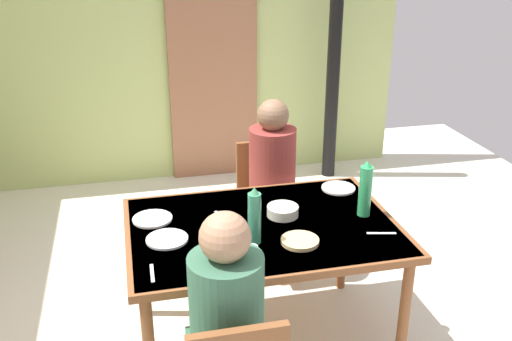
{
  "coord_description": "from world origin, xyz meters",
  "views": [
    {
      "loc": [
        -0.26,
        -2.52,
        2.19
      ],
      "look_at": [
        0.38,
        0.24,
        1.0
      ],
      "focal_mm": 40.66,
      "sensor_mm": 36.0,
      "label": 1
    }
  ],
  "objects_px": {
    "person_far_diner": "(273,166)",
    "serving_bowl_center": "(283,211)",
    "person_near_diner": "(226,310)",
    "water_bottle_green_near": "(254,217)",
    "water_bottle_green_far": "(365,190)",
    "dining_table": "(262,237)",
    "chair_far_diner": "(267,198)"
  },
  "relations": [
    {
      "from": "chair_far_diner",
      "to": "water_bottle_green_far",
      "type": "height_order",
      "value": "water_bottle_green_far"
    },
    {
      "from": "person_near_diner",
      "to": "person_far_diner",
      "type": "distance_m",
      "value": 1.52
    },
    {
      "from": "person_near_diner",
      "to": "serving_bowl_center",
      "type": "bearing_deg",
      "value": 60.06
    },
    {
      "from": "water_bottle_green_far",
      "to": "person_near_diner",
      "type": "bearing_deg",
      "value": -141.57
    },
    {
      "from": "dining_table",
      "to": "water_bottle_green_far",
      "type": "relative_size",
      "value": 4.48
    },
    {
      "from": "person_near_diner",
      "to": "water_bottle_green_near",
      "type": "height_order",
      "value": "person_near_diner"
    },
    {
      "from": "person_far_diner",
      "to": "water_bottle_green_near",
      "type": "distance_m",
      "value": 0.93
    },
    {
      "from": "chair_far_diner",
      "to": "serving_bowl_center",
      "type": "height_order",
      "value": "chair_far_diner"
    },
    {
      "from": "water_bottle_green_far",
      "to": "serving_bowl_center",
      "type": "height_order",
      "value": "water_bottle_green_far"
    },
    {
      "from": "person_far_diner",
      "to": "serving_bowl_center",
      "type": "distance_m",
      "value": 0.63
    },
    {
      "from": "person_far_diner",
      "to": "water_bottle_green_near",
      "type": "xyz_separation_m",
      "value": [
        -0.32,
        -0.87,
        0.11
      ]
    },
    {
      "from": "dining_table",
      "to": "chair_far_diner",
      "type": "bearing_deg",
      "value": 74.01
    },
    {
      "from": "person_near_diner",
      "to": "serving_bowl_center",
      "type": "height_order",
      "value": "person_near_diner"
    },
    {
      "from": "person_near_diner",
      "to": "serving_bowl_center",
      "type": "xyz_separation_m",
      "value": [
        0.46,
        0.79,
        0.0
      ]
    },
    {
      "from": "chair_far_diner",
      "to": "person_far_diner",
      "type": "height_order",
      "value": "person_far_diner"
    },
    {
      "from": "dining_table",
      "to": "serving_bowl_center",
      "type": "xyz_separation_m",
      "value": [
        0.13,
        0.08,
        0.1
      ]
    },
    {
      "from": "dining_table",
      "to": "person_far_diner",
      "type": "bearing_deg",
      "value": 71.13
    },
    {
      "from": "dining_table",
      "to": "chair_far_diner",
      "type": "xyz_separation_m",
      "value": [
        0.24,
        0.84,
        -0.19
      ]
    },
    {
      "from": "person_far_diner",
      "to": "serving_bowl_center",
      "type": "bearing_deg",
      "value": 80.05
    },
    {
      "from": "water_bottle_green_near",
      "to": "water_bottle_green_far",
      "type": "relative_size",
      "value": 0.94
    },
    {
      "from": "person_near_diner",
      "to": "water_bottle_green_far",
      "type": "distance_m",
      "value": 1.14
    },
    {
      "from": "person_near_diner",
      "to": "water_bottle_green_far",
      "type": "relative_size",
      "value": 2.44
    },
    {
      "from": "water_bottle_green_near",
      "to": "serving_bowl_center",
      "type": "height_order",
      "value": "water_bottle_green_near"
    },
    {
      "from": "dining_table",
      "to": "water_bottle_green_near",
      "type": "relative_size",
      "value": 4.74
    },
    {
      "from": "chair_far_diner",
      "to": "water_bottle_green_far",
      "type": "relative_size",
      "value": 2.76
    },
    {
      "from": "serving_bowl_center",
      "to": "person_near_diner",
      "type": "bearing_deg",
      "value": -119.94
    },
    {
      "from": "dining_table",
      "to": "serving_bowl_center",
      "type": "distance_m",
      "value": 0.18
    },
    {
      "from": "dining_table",
      "to": "person_near_diner",
      "type": "height_order",
      "value": "person_near_diner"
    },
    {
      "from": "water_bottle_green_near",
      "to": "water_bottle_green_far",
      "type": "distance_m",
      "value": 0.66
    },
    {
      "from": "water_bottle_green_near",
      "to": "water_bottle_green_far",
      "type": "height_order",
      "value": "water_bottle_green_far"
    },
    {
      "from": "person_near_diner",
      "to": "serving_bowl_center",
      "type": "distance_m",
      "value": 0.91
    },
    {
      "from": "dining_table",
      "to": "water_bottle_green_far",
      "type": "height_order",
      "value": "water_bottle_green_far"
    }
  ]
}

